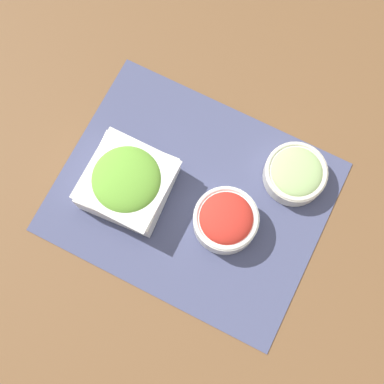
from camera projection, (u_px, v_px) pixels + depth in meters
ground_plane at (192, 197)px, 0.98m from camera, size 3.00×3.00×0.00m
placemat at (192, 196)px, 0.98m from camera, size 0.48×0.38×0.00m
tomato_bowl at (226, 220)px, 0.93m from camera, size 0.11×0.11×0.06m
lettuce_bowl at (128, 182)px, 0.94m from camera, size 0.15×0.15×0.08m
cucumber_bowl at (296, 173)px, 0.96m from camera, size 0.11×0.11×0.05m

